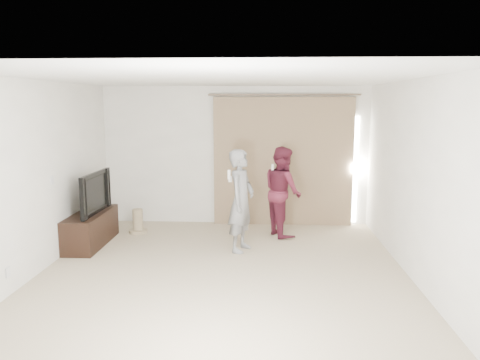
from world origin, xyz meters
name	(u,v)px	position (x,y,z in m)	size (l,w,h in m)	color
floor	(223,273)	(0.00, 0.00, 0.00)	(5.50, 5.50, 0.00)	tan
wall_back	(235,156)	(0.00, 2.75, 1.30)	(5.00, 0.04, 2.60)	beige
wall_left	(37,178)	(-2.50, 0.00, 1.30)	(0.04, 5.50, 2.60)	beige
ceiling	(221,78)	(0.00, 0.00, 2.60)	(5.00, 5.50, 0.01)	white
curtain	(284,162)	(0.91, 2.68, 1.20)	(2.80, 0.11, 2.46)	#96795C
tv_console	(91,229)	(-2.27, 1.19, 0.27)	(0.48, 1.38, 0.53)	black
tv	(89,193)	(-2.27, 1.19, 0.86)	(1.16, 0.15, 0.67)	black
scratching_post	(138,223)	(-1.69, 1.93, 0.17)	(0.32, 0.32, 0.43)	tan
person_man	(241,201)	(0.20, 1.03, 0.80)	(0.55, 0.67, 1.59)	slate
person_woman	(283,191)	(0.87, 1.94, 0.78)	(0.83, 0.92, 1.56)	#591B2C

